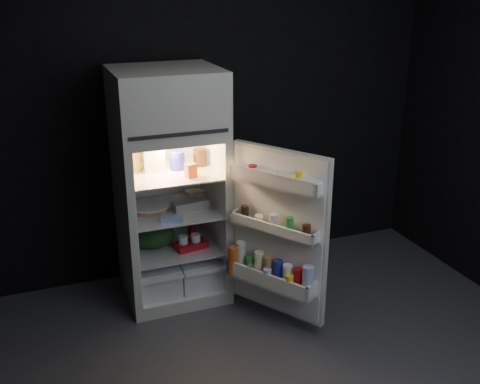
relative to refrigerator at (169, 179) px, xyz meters
name	(u,v)px	position (x,y,z in m)	size (l,w,h in m)	color
floor	(283,380)	(0.36, -1.32, -0.96)	(4.00, 3.40, 0.00)	#45454A
wall_back	(199,113)	(0.36, 0.38, 0.39)	(4.00, 0.00, 2.70)	black
refrigerator	(169,179)	(0.00, 0.00, 0.00)	(0.76, 0.71, 1.78)	silver
fridge_door	(276,237)	(0.58, -0.69, -0.28)	(0.55, 0.71, 1.22)	silver
milk_jug	(153,154)	(-0.10, 0.03, 0.19)	(0.15, 0.15, 0.24)	white
mayo_jar	(177,160)	(0.07, -0.01, 0.14)	(0.11, 0.11, 0.14)	navy
jam_jar	(200,157)	(0.25, 0.02, 0.14)	(0.11, 0.11, 0.13)	black
amber_bottle	(136,156)	(-0.23, 0.07, 0.18)	(0.08, 0.08, 0.22)	#B2791C
small_carton	(191,170)	(0.11, -0.22, 0.12)	(0.08, 0.06, 0.10)	#C45017
egg_carton	(190,205)	(0.13, -0.11, -0.19)	(0.27, 0.10, 0.07)	gray
pie	(149,208)	(-0.16, -0.01, -0.21)	(0.28, 0.28, 0.04)	#A27256
flat_package	(173,219)	(-0.05, -0.28, -0.21)	(0.16, 0.08, 0.04)	#8FADDE
wrapped_pkg	(194,193)	(0.23, 0.15, -0.20)	(0.13, 0.11, 0.05)	#F5EAC9
produce_bag	(154,235)	(-0.15, -0.03, -0.43)	(0.32, 0.27, 0.20)	#193815
yogurt_tray	(191,245)	(0.11, -0.15, -0.50)	(0.24, 0.13, 0.05)	#A70E17
small_can_red	(192,230)	(0.19, 0.07, -0.48)	(0.07, 0.07, 0.09)	#A70E17
small_can_silver	(192,229)	(0.19, 0.09, -0.48)	(0.07, 0.07, 0.09)	silver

